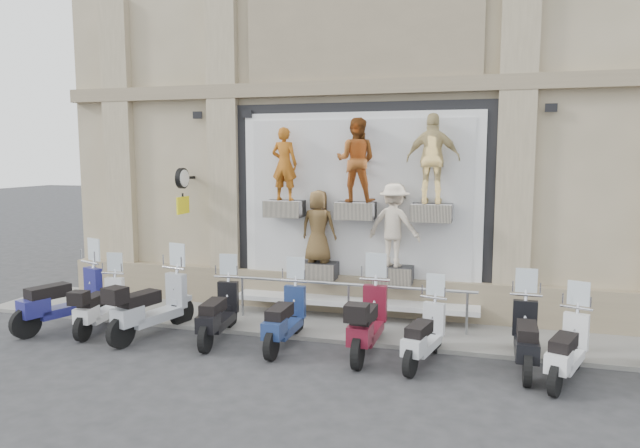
{
  "coord_description": "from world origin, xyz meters",
  "views": [
    {
      "loc": [
        2.52,
        -8.85,
        3.48
      ],
      "look_at": [
        -0.57,
        1.9,
        2.11
      ],
      "focal_mm": 32.0,
      "sensor_mm": 36.0,
      "label": 1
    }
  ],
  "objects_px": {
    "scooter_a": "(63,286)",
    "scooter_e": "(285,305)",
    "scooter_d": "(218,300)",
    "scooter_c": "(152,293)",
    "scooter_b": "(100,294)",
    "scooter_f": "(368,307)",
    "scooter_h": "(527,323)",
    "scooter_i": "(568,335)",
    "clock_sign_bracket": "(183,185)",
    "guard_rail": "(348,306)",
    "scooter_g": "(424,322)"
  },
  "relations": [
    {
      "from": "scooter_a",
      "to": "scooter_b",
      "type": "relative_size",
      "value": 1.19
    },
    {
      "from": "scooter_e",
      "to": "scooter_a",
      "type": "bearing_deg",
      "value": -177.98
    },
    {
      "from": "clock_sign_bracket",
      "to": "scooter_e",
      "type": "distance_m",
      "value": 4.11
    },
    {
      "from": "scooter_b",
      "to": "scooter_c",
      "type": "xyz_separation_m",
      "value": [
        1.18,
        -0.03,
        0.12
      ]
    },
    {
      "from": "guard_rail",
      "to": "scooter_c",
      "type": "height_order",
      "value": "scooter_c"
    },
    {
      "from": "scooter_a",
      "to": "scooter_f",
      "type": "xyz_separation_m",
      "value": [
        6.14,
        0.22,
        -0.03
      ]
    },
    {
      "from": "scooter_g",
      "to": "scooter_d",
      "type": "bearing_deg",
      "value": -169.87
    },
    {
      "from": "scooter_c",
      "to": "guard_rail",
      "type": "bearing_deg",
      "value": 37.89
    },
    {
      "from": "scooter_c",
      "to": "scooter_i",
      "type": "relative_size",
      "value": 1.17
    },
    {
      "from": "scooter_d",
      "to": "scooter_b",
      "type": "bearing_deg",
      "value": 175.87
    },
    {
      "from": "guard_rail",
      "to": "scooter_h",
      "type": "relative_size",
      "value": 2.65
    },
    {
      "from": "clock_sign_bracket",
      "to": "scooter_c",
      "type": "distance_m",
      "value": 2.82
    },
    {
      "from": "scooter_d",
      "to": "scooter_a",
      "type": "bearing_deg",
      "value": 176.55
    },
    {
      "from": "scooter_c",
      "to": "scooter_h",
      "type": "height_order",
      "value": "scooter_c"
    },
    {
      "from": "guard_rail",
      "to": "scooter_d",
      "type": "relative_size",
      "value": 2.67
    },
    {
      "from": "scooter_h",
      "to": "scooter_a",
      "type": "bearing_deg",
      "value": -177.4
    },
    {
      "from": "scooter_d",
      "to": "scooter_g",
      "type": "xyz_separation_m",
      "value": [
        3.83,
        -0.18,
        -0.06
      ]
    },
    {
      "from": "guard_rail",
      "to": "scooter_e",
      "type": "xyz_separation_m",
      "value": [
        -0.85,
        -1.41,
        0.31
      ]
    },
    {
      "from": "scooter_d",
      "to": "scooter_e",
      "type": "distance_m",
      "value": 1.32
    },
    {
      "from": "scooter_g",
      "to": "scooter_c",
      "type": "bearing_deg",
      "value": -167.66
    },
    {
      "from": "scooter_a",
      "to": "scooter_i",
      "type": "relative_size",
      "value": 1.19
    },
    {
      "from": "scooter_f",
      "to": "scooter_g",
      "type": "relative_size",
      "value": 1.18
    },
    {
      "from": "clock_sign_bracket",
      "to": "scooter_h",
      "type": "bearing_deg",
      "value": -14.36
    },
    {
      "from": "scooter_c",
      "to": "scooter_g",
      "type": "relative_size",
      "value": 1.21
    },
    {
      "from": "clock_sign_bracket",
      "to": "scooter_d",
      "type": "distance_m",
      "value": 3.25
    },
    {
      "from": "scooter_c",
      "to": "scooter_e",
      "type": "distance_m",
      "value": 2.64
    },
    {
      "from": "scooter_b",
      "to": "scooter_f",
      "type": "height_order",
      "value": "scooter_f"
    },
    {
      "from": "scooter_i",
      "to": "scooter_g",
      "type": "bearing_deg",
      "value": -163.96
    },
    {
      "from": "guard_rail",
      "to": "clock_sign_bracket",
      "type": "bearing_deg",
      "value": 173.16
    },
    {
      "from": "clock_sign_bracket",
      "to": "scooter_g",
      "type": "distance_m",
      "value": 6.27
    },
    {
      "from": "scooter_e",
      "to": "scooter_h",
      "type": "bearing_deg",
      "value": 0.61
    },
    {
      "from": "scooter_g",
      "to": "scooter_h",
      "type": "distance_m",
      "value": 1.62
    },
    {
      "from": "scooter_c",
      "to": "scooter_i",
      "type": "distance_m",
      "value": 7.33
    },
    {
      "from": "scooter_h",
      "to": "scooter_i",
      "type": "height_order",
      "value": "scooter_h"
    },
    {
      "from": "scooter_c",
      "to": "scooter_d",
      "type": "height_order",
      "value": "scooter_c"
    },
    {
      "from": "scooter_c",
      "to": "scooter_h",
      "type": "distance_m",
      "value": 6.75
    },
    {
      "from": "scooter_a",
      "to": "scooter_g",
      "type": "height_order",
      "value": "scooter_a"
    },
    {
      "from": "scooter_b",
      "to": "scooter_f",
      "type": "bearing_deg",
      "value": -5.13
    },
    {
      "from": "scooter_a",
      "to": "scooter_e",
      "type": "xyz_separation_m",
      "value": [
        4.63,
        0.16,
        -0.1
      ]
    },
    {
      "from": "scooter_e",
      "to": "scooter_i",
      "type": "height_order",
      "value": "scooter_e"
    },
    {
      "from": "guard_rail",
      "to": "scooter_a",
      "type": "bearing_deg",
      "value": -164.01
    },
    {
      "from": "guard_rail",
      "to": "scooter_i",
      "type": "xyz_separation_m",
      "value": [
        3.84,
        -1.72,
        0.27
      ]
    },
    {
      "from": "guard_rail",
      "to": "scooter_e",
      "type": "distance_m",
      "value": 1.67
    },
    {
      "from": "scooter_c",
      "to": "scooter_h",
      "type": "bearing_deg",
      "value": 15.59
    },
    {
      "from": "scooter_g",
      "to": "scooter_i",
      "type": "distance_m",
      "value": 2.19
    },
    {
      "from": "clock_sign_bracket",
      "to": "scooter_e",
      "type": "height_order",
      "value": "clock_sign_bracket"
    },
    {
      "from": "scooter_f",
      "to": "scooter_i",
      "type": "height_order",
      "value": "scooter_f"
    },
    {
      "from": "scooter_d",
      "to": "scooter_i",
      "type": "relative_size",
      "value": 1.05
    },
    {
      "from": "scooter_c",
      "to": "scooter_d",
      "type": "xyz_separation_m",
      "value": [
        1.31,
        0.14,
        -0.09
      ]
    },
    {
      "from": "guard_rail",
      "to": "scooter_g",
      "type": "distance_m",
      "value": 2.29
    }
  ]
}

